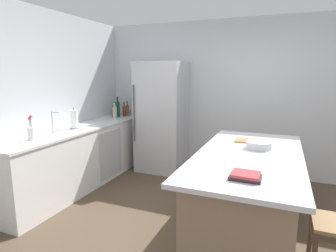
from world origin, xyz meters
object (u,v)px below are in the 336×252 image
gin_bottle (115,112)px  cutting_board (248,141)px  paper_towel_roll (74,120)px  hot_sauce_bottle (113,113)px  refrigerator (162,117)px  syrup_bottle (124,111)px  vinegar_bottle (127,110)px  cookbook_stack (245,176)px  kitchen_island (247,197)px  flower_vase (31,132)px  mixing_bowl (259,145)px  sink_faucet (53,121)px  wine_bottle (118,109)px

gin_bottle → cutting_board: size_ratio=0.96×
paper_towel_roll → gin_bottle: paper_towel_roll is taller
paper_towel_roll → hot_sauce_bottle: bearing=93.7°
refrigerator → syrup_bottle: (-0.80, 0.05, 0.07)m
hot_sauce_bottle → vinegar_bottle: bearing=64.6°
syrup_bottle → cookbook_stack: (2.53, -2.44, -0.07)m
kitchen_island → cookbook_stack: size_ratio=8.99×
paper_towel_roll → syrup_bottle: (0.05, 1.31, -0.03)m
cookbook_stack → kitchen_island: bearing=94.1°
gin_bottle → cookbook_stack: bearing=-40.3°
kitchen_island → cutting_board: size_ratio=6.79×
flower_vase → gin_bottle: size_ratio=1.03×
paper_towel_roll → cutting_board: bearing=2.3°
mixing_bowl → vinegar_bottle: bearing=147.7°
flower_vase → gin_bottle: bearing=89.4°
kitchen_island → sink_faucet: sink_faucet is taller
syrup_bottle → cookbook_stack: size_ratio=1.16×
cookbook_stack → mixing_bowl: size_ratio=0.89×
refrigerator → hot_sauce_bottle: size_ratio=8.76×
hot_sauce_bottle → cutting_board: (2.52, -1.02, -0.06)m
hot_sauce_bottle → mixing_bowl: 2.97m
mixing_bowl → refrigerator: bearing=140.2°
paper_towel_roll → syrup_bottle: paper_towel_roll is taller
mixing_bowl → paper_towel_roll: bearing=175.7°
wine_bottle → gin_bottle: 0.19m
refrigerator → sink_faucet: refrigerator is taller
cookbook_stack → hot_sauce_bottle: bearing=139.6°
gin_bottle → hot_sauce_bottle: bearing=137.9°
wine_bottle → cookbook_stack: size_ratio=1.59×
kitchen_island → refrigerator: bearing=135.0°
vinegar_bottle → mixing_bowl: bearing=-32.3°
kitchen_island → syrup_bottle: 3.07m
syrup_bottle → mixing_bowl: (2.55, -1.51, -0.06)m
paper_towel_roll → cookbook_stack: bearing=-23.7°
syrup_bottle → mixing_bowl: bearing=-30.6°
flower_vase → mixing_bowl: size_ratio=1.17×
paper_towel_roll → vinegar_bottle: 1.41m
flower_vase → cutting_board: (2.45, 0.87, -0.08)m
cutting_board → cookbook_stack: bearing=-84.4°
gin_bottle → kitchen_island: bearing=-30.1°
sink_faucet → vinegar_bottle: sink_faucet is taller
kitchen_island → paper_towel_roll: (-2.52, 0.41, 0.58)m
kitchen_island → cutting_board: cutting_board is taller
paper_towel_roll → sink_faucet: bearing=-98.9°
flower_vase → vinegar_bottle: bearing=88.4°
sink_faucet → gin_bottle: 1.39m
cutting_board → syrup_bottle: bearing=153.2°
wine_bottle → cutting_board: size_ratio=1.20×
kitchen_island → vinegar_bottle: size_ratio=7.60×
syrup_bottle → gin_bottle: (-0.03, -0.28, 0.01)m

